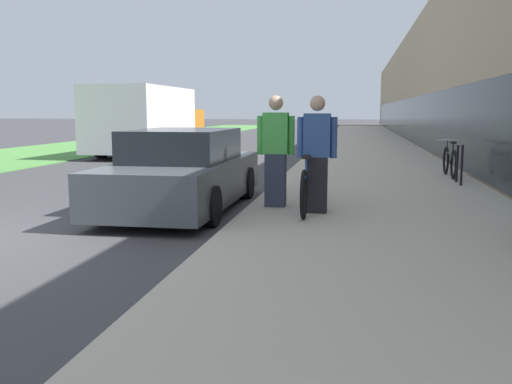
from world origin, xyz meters
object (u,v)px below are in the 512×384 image
person_rider (317,154)px  moving_truck (148,121)px  tandem_bicycle (309,185)px  cruiser_bike_nearest (450,161)px  parked_sedan_curbside (183,173)px  bike_rack_hoop (460,160)px  person_bystander (276,151)px

person_rider → moving_truck: bearing=120.7°
person_rider → tandem_bicycle: bearing=114.2°
person_rider → moving_truck: size_ratio=0.24×
cruiser_bike_nearest → parked_sedan_curbside: (-5.08, -4.70, 0.14)m
tandem_bicycle → bike_rack_hoop: size_ratio=2.94×
moving_truck → bike_rack_hoop: bearing=-39.4°
person_rider → cruiser_bike_nearest: bearing=62.6°
tandem_bicycle → person_bystander: size_ratio=1.39×
bike_rack_hoop → cruiser_bike_nearest: size_ratio=0.46×
tandem_bicycle → person_rider: person_rider is taller
person_bystander → bike_rack_hoop: person_bystander is taller
person_bystander → cruiser_bike_nearest: 6.02m
parked_sedan_curbside → cruiser_bike_nearest: bearing=42.8°
tandem_bicycle → parked_sedan_curbside: parked_sedan_curbside is taller
tandem_bicycle → cruiser_bike_nearest: (2.91, 5.05, -0.02)m
person_rider → person_bystander: 0.83m
person_rider → bike_rack_hoop: (2.76, 4.00, -0.38)m
person_rider → cruiser_bike_nearest: person_rider is taller
tandem_bicycle → person_rider: (0.14, -0.31, 0.51)m
person_rider → parked_sedan_curbside: bearing=164.2°
person_bystander → bike_rack_hoop: bearing=45.7°
cruiser_bike_nearest → moving_truck: 12.17m
parked_sedan_curbside → moving_truck: bearing=113.2°
cruiser_bike_nearest → parked_sedan_curbside: parked_sedan_curbside is taller
cruiser_bike_nearest → moving_truck: (-10.03, 6.86, 0.81)m
parked_sedan_curbside → person_rider: bearing=-15.8°
person_bystander → parked_sedan_curbside: person_bystander is taller
cruiser_bike_nearest → parked_sedan_curbside: size_ratio=0.40×
person_bystander → cruiser_bike_nearest: person_bystander is taller
tandem_bicycle → cruiser_bike_nearest: size_ratio=1.37×
cruiser_bike_nearest → moving_truck: size_ratio=0.25×
bike_rack_hoop → moving_truck: moving_truck is taller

